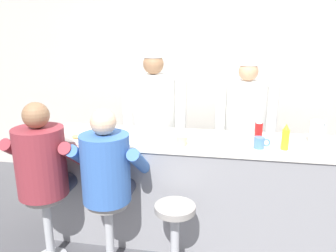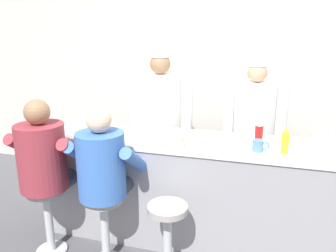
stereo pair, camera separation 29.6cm
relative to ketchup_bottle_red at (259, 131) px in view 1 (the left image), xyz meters
name	(u,v)px [view 1 (the left image)]	position (x,y,z in m)	size (l,w,h in m)	color
wall_back	(215,80)	(-0.44, 1.49, 0.24)	(10.00, 0.06, 2.70)	beige
diner_counter	(205,190)	(-0.44, 0.04, -0.61)	(3.06, 0.67, 1.00)	gray
ketchup_bottle_red	(259,131)	(0.00, 0.00, 0.00)	(0.07, 0.07, 0.24)	red
mustard_bottle_yellow	(285,138)	(0.21, -0.11, -0.01)	(0.06, 0.06, 0.22)	yellow
water_pitcher_clear	(316,132)	(0.49, 0.09, -0.01)	(0.13, 0.11, 0.21)	silver
breakfast_plate	(78,139)	(-1.59, -0.18, -0.10)	(0.23, 0.23, 0.05)	white
cereal_bowl	(166,134)	(-0.82, 0.06, -0.08)	(0.13, 0.13, 0.06)	white
coffee_mug_tan	(182,141)	(-0.64, -0.16, -0.07)	(0.13, 0.09, 0.08)	beige
coffee_mug_blue	(260,143)	(0.00, -0.12, -0.06)	(0.14, 0.09, 0.10)	#4C7AB2
diner_seated_maroon	(44,165)	(-1.75, -0.51, -0.23)	(0.61, 0.61, 1.41)	#B2B5BA
diner_seated_blue	(107,172)	(-1.20, -0.51, -0.25)	(0.59, 0.58, 1.38)	#B2B5BA
empty_stool_round	(175,229)	(-0.64, -0.54, -0.69)	(0.32, 0.32, 0.63)	#B2B5BA
cook_in_whites_near	(154,118)	(-1.07, 0.67, -0.09)	(0.73, 0.47, 1.86)	#232328
cook_in_whites_far	(245,121)	(-0.06, 0.88, -0.14)	(0.69, 0.44, 1.77)	#232328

